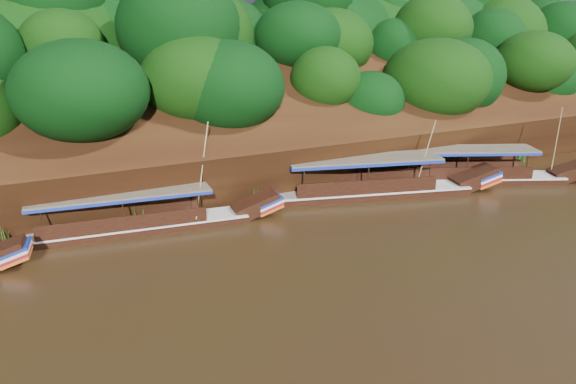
# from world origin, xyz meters

# --- Properties ---
(ground) EXTENTS (160.00, 160.00, 0.00)m
(ground) POSITION_xyz_m (0.00, 0.00, 0.00)
(ground) COLOR black
(ground) RESTS_ON ground
(riverbank) EXTENTS (120.00, 30.06, 19.40)m
(riverbank) POSITION_xyz_m (-0.01, 22.73, 1.89)
(riverbank) COLOR black
(riverbank) RESTS_ON ground
(boat_0) EXTENTS (14.78, 8.43, 6.05)m
(boat_0) POSITION_xyz_m (11.60, 6.75, 0.56)
(boat_0) COLOR black
(boat_0) RESTS_ON ground
(boat_1) EXTENTS (15.37, 6.28, 5.68)m
(boat_1) POSITION_xyz_m (3.38, 7.52, 0.60)
(boat_1) COLOR black
(boat_1) RESTS_ON ground
(boat_2) EXTENTS (14.72, 3.71, 6.19)m
(boat_2) POSITION_xyz_m (-12.10, 8.59, 0.52)
(boat_2) COLOR black
(boat_2) RESTS_ON ground
(reeds) EXTENTS (49.12, 2.53, 2.04)m
(reeds) POSITION_xyz_m (-3.15, 9.57, 0.90)
(reeds) COLOR #205816
(reeds) RESTS_ON ground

